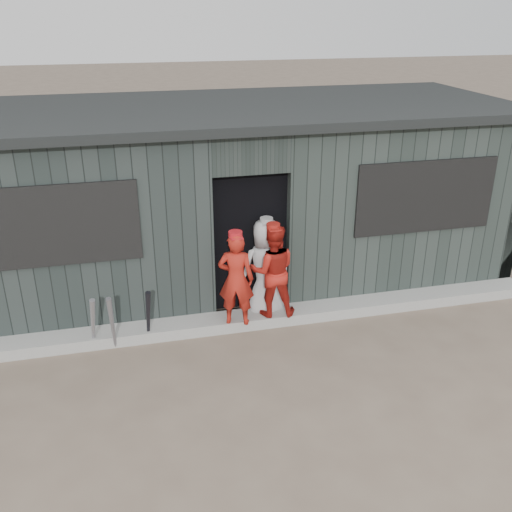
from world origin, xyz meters
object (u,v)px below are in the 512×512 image
object	(u,v)px
player_red_left	(236,279)
player_red_right	(273,271)
dugout	(230,194)
bat_mid	(112,324)
bat_right	(148,317)
player_grey_back	(266,269)
bat_left	(93,324)

from	to	relation	value
player_red_left	player_red_right	distance (m)	0.52
player_red_right	dugout	size ratio (longest dim) A/B	0.15
player_red_left	dugout	bearing A→B (deg)	-81.52
bat_mid	bat_right	bearing A→B (deg)	11.69
player_red_right	player_grey_back	bearing A→B (deg)	-72.24
player_red_left	player_grey_back	bearing A→B (deg)	-126.60
bat_left	bat_mid	world-z (taller)	bat_mid
bat_mid	player_grey_back	xyz separation A→B (m)	(2.03, 0.43, 0.31)
player_red_right	dugout	xyz separation A→B (m)	(-0.22, 1.72, 0.51)
player_red_left	dugout	xyz separation A→B (m)	(0.29, 1.84, 0.52)
bat_left	dugout	size ratio (longest dim) A/B	0.10
dugout	player_red_left	bearing A→B (deg)	-98.95
bat_left	player_red_right	bearing A→B (deg)	3.92
bat_mid	player_red_right	xyz separation A→B (m)	(2.06, 0.21, 0.38)
player_red_left	player_red_right	size ratio (longest dim) A/B	0.99
player_grey_back	player_red_left	bearing A→B (deg)	32.72
bat_right	bat_mid	bearing A→B (deg)	-168.31
bat_left	player_grey_back	distance (m)	2.31
bat_left	player_grey_back	xyz separation A→B (m)	(2.26, 0.38, 0.31)
bat_right	player_grey_back	world-z (taller)	player_grey_back
player_red_left	dugout	size ratio (longest dim) A/B	0.15
player_red_left	player_red_right	xyz separation A→B (m)	(0.51, 0.13, 0.01)
bat_mid	dugout	xyz separation A→B (m)	(1.84, 1.93, 0.90)
bat_right	dugout	xyz separation A→B (m)	(1.41, 1.84, 0.91)
bat_right	player_red_left	size ratio (longest dim) A/B	0.61
bat_left	player_red_right	world-z (taller)	player_red_right
player_red_right	player_grey_back	xyz separation A→B (m)	(-0.03, 0.22, -0.07)
bat_right	dugout	world-z (taller)	dugout
player_red_left	player_red_right	bearing A→B (deg)	-148.59
bat_mid	player_red_left	distance (m)	1.60
bat_right	bat_left	bearing A→B (deg)	-176.94
bat_mid	player_red_left	xyz separation A→B (m)	(1.55, 0.09, 0.38)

